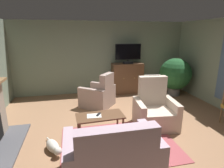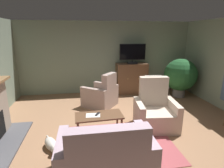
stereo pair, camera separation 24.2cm
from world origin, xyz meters
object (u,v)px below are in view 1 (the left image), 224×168
coffee_table (100,118)px  folded_newspaper (94,116)px  armchair_facing_sofa (99,96)px  cat (53,147)px  tv_cabinet (127,79)px  tv_remote (98,114)px  television (128,53)px  sofa_floral (113,158)px  armchair_by_fireplace (155,111)px  potted_plant_on_hearth_side (175,75)px

coffee_table → folded_newspaper: (-0.12, -0.00, 0.06)m
armchair_facing_sofa → cat: size_ratio=1.66×
tv_cabinet → folded_newspaper: size_ratio=3.69×
cat → tv_remote: bearing=25.8°
television → folded_newspaper: television is taller
armchair_facing_sofa → tv_cabinet: bearing=41.7°
tv_remote → folded_newspaper: size_ratio=0.57×
tv_remote → sofa_floral: bearing=-149.0°
television → armchair_by_fireplace: television is taller
coffee_table → folded_newspaper: folded_newspaper is taller
sofa_floral → armchair_facing_sofa: size_ratio=1.20×
folded_newspaper → sofa_floral: (0.11, -1.29, -0.11)m
sofa_floral → armchair_facing_sofa: 2.93m
coffee_table → folded_newspaper: 0.14m
tv_cabinet → armchair_by_fireplace: bearing=-92.5°
coffee_table → potted_plant_on_hearth_side: (2.98, 2.08, 0.35)m
tv_remote → coffee_table: bearing=-105.1°
folded_newspaper → sofa_floral: size_ratio=0.21×
potted_plant_on_hearth_side → cat: bearing=-147.6°
armchair_facing_sofa → cat: (-1.17, -2.05, -0.22)m
tv_cabinet → folded_newspaper: tv_cabinet is taller
folded_newspaper → potted_plant_on_hearth_side: (3.10, 2.08, 0.29)m
sofa_floral → cat: size_ratio=1.99×
potted_plant_on_hearth_side → cat: size_ratio=1.87×
tv_cabinet → tv_remote: bearing=-118.6°
tv_cabinet → sofa_floral: 4.27m
television → potted_plant_on_hearth_side: television is taller
sofa_floral → potted_plant_on_hearth_side: potted_plant_on_hearth_side is taller
coffee_table → armchair_facing_sofa: 1.65m
tv_cabinet → cat: bearing=-127.2°
folded_newspaper → armchair_by_fireplace: (1.45, 0.14, -0.09)m
tv_cabinet → armchair_facing_sofa: size_ratio=0.95×
folded_newspaper → potted_plant_on_hearth_side: potted_plant_on_hearth_side is taller
tv_remote → cat: 1.08m
tv_cabinet → potted_plant_on_hearth_side: size_ratio=0.84×
armchair_facing_sofa → cat: armchair_facing_sofa is taller
armchair_by_fireplace → armchair_facing_sofa: bearing=126.4°
sofa_floral → armchair_by_fireplace: bearing=46.7°
sofa_floral → potted_plant_on_hearth_side: bearing=48.3°
armchair_by_fireplace → tv_remote: bearing=-175.4°
sofa_floral → tv_remote: bearing=90.6°
armchair_facing_sofa → armchair_by_fireplace: bearing=-53.6°
television → coffee_table: bearing=-118.3°
potted_plant_on_hearth_side → television: bearing=159.1°
television → coffee_table: 3.22m
sofa_floral → armchair_facing_sofa: bearing=85.4°
sofa_floral → cat: 1.30m
potted_plant_on_hearth_side → cat: 4.70m
television → cat: bearing=-127.7°
tv_cabinet → tv_remote: size_ratio=6.51×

